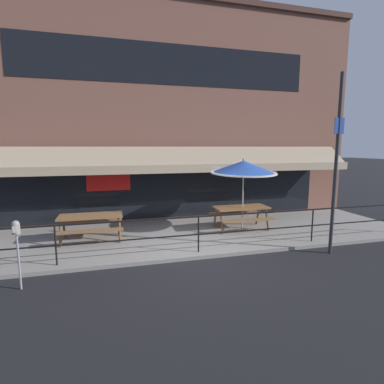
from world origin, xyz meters
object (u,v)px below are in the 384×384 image
(parking_meter_near, at_px, (16,234))
(street_sign_pole, at_px, (336,164))
(picnic_table_centre, at_px, (241,211))
(patio_umbrella_centre, at_px, (244,167))
(picnic_table_left, at_px, (91,220))

(parking_meter_near, distance_m, street_sign_pole, 7.56)
(picnic_table_centre, xyz_separation_m, parking_meter_near, (-5.98, -2.67, 0.44))
(patio_umbrella_centre, bearing_deg, picnic_table_centre, 90.00)
(parking_meter_near, xyz_separation_m, street_sign_pole, (7.46, 0.14, 1.25))
(picnic_table_left, height_order, patio_umbrella_centre, patio_umbrella_centre)
(parking_meter_near, bearing_deg, picnic_table_centre, 24.03)
(picnic_table_left, relative_size, patio_umbrella_centre, 0.76)
(picnic_table_centre, distance_m, street_sign_pole, 3.38)
(picnic_table_left, height_order, picnic_table_centre, same)
(street_sign_pole, bearing_deg, parking_meter_near, -178.90)
(picnic_table_left, bearing_deg, parking_meter_near, -114.35)
(parking_meter_near, relative_size, street_sign_pole, 0.30)
(picnic_table_left, xyz_separation_m, street_sign_pole, (6.25, -2.52, 1.69))
(picnic_table_left, xyz_separation_m, picnic_table_centre, (4.77, 0.00, 0.00))
(picnic_table_centre, relative_size, parking_meter_near, 1.27)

